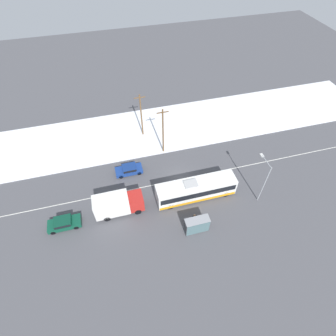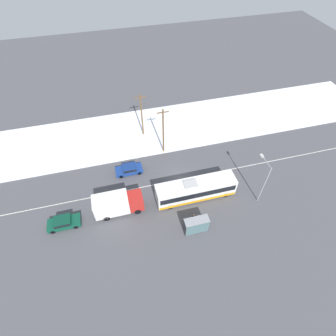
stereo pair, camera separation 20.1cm
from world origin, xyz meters
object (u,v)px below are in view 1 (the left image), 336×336
object	(u,v)px
bus_shelter	(198,225)
utility_pole_snowlot	(141,115)
pedestrian_at_stop	(194,218)
box_truck	(118,204)
parked_car_near_truck	(64,223)
city_bus	(196,189)
sedan_car	(129,169)
streetlamp	(264,177)
utility_pole_roadside	(163,131)

from	to	relation	value
bus_shelter	utility_pole_snowlot	xyz separation A→B (m)	(-2.99, 20.28, 2.54)
pedestrian_at_stop	bus_shelter	bearing A→B (deg)	-93.53
box_truck	parked_car_near_truck	world-z (taller)	box_truck
city_bus	pedestrian_at_stop	xyz separation A→B (m)	(-1.52, -3.98, -0.42)
pedestrian_at_stop	sedan_car	bearing A→B (deg)	122.42
streetlamp	bus_shelter	bearing A→B (deg)	-162.89
city_bus	utility_pole_snowlot	bearing A→B (deg)	107.16
box_truck	sedan_car	world-z (taller)	box_truck
sedan_car	utility_pole_roadside	size ratio (longest dim) A/B	0.49
streetlamp	utility_pole_snowlot	world-z (taller)	utility_pole_snowlot
bus_shelter	streetlamp	size ratio (longest dim) A/B	0.45
box_truck	streetlamp	bearing A→B (deg)	-7.56
city_bus	sedan_car	xyz separation A→B (m)	(-8.33, 6.75, -0.79)
utility_pole_roadside	utility_pole_snowlot	bearing A→B (deg)	115.95
bus_shelter	streetlamp	distance (m)	10.74
box_truck	city_bus	bearing A→B (deg)	-1.06
bus_shelter	utility_pole_roadside	size ratio (longest dim) A/B	0.37
bus_shelter	utility_pole_roadside	distance (m)	15.53
city_bus	utility_pole_snowlot	xyz separation A→B (m)	(-4.59, 14.88, 2.68)
parked_car_near_truck	utility_pole_roadside	xyz separation A→B (m)	(15.78, 10.11, 3.60)
utility_pole_roadside	utility_pole_snowlot	xyz separation A→B (m)	(-2.43, 4.99, -0.15)
parked_car_near_truck	utility_pole_roadside	distance (m)	19.08
box_truck	sedan_car	size ratio (longest dim) A/B	1.59
utility_pole_snowlot	streetlamp	bearing A→B (deg)	-53.14
bus_shelter	utility_pole_roadside	xyz separation A→B (m)	(-0.56, 15.29, 2.69)
utility_pole_roadside	sedan_car	bearing A→B (deg)	-153.00
pedestrian_at_stop	city_bus	bearing A→B (deg)	69.08
sedan_car	pedestrian_at_stop	xyz separation A→B (m)	(6.81, -10.73, 0.37)
bus_shelter	sedan_car	bearing A→B (deg)	118.97
city_bus	sedan_car	bearing A→B (deg)	141.00
bus_shelter	utility_pole_roadside	bearing A→B (deg)	92.08
box_truck	utility_pole_snowlot	distance (m)	16.13
streetlamp	utility_pole_roadside	world-z (taller)	utility_pole_roadside
streetlamp	utility_pole_snowlot	xyz separation A→B (m)	(-12.91, 17.22, -0.18)
utility_pole_roadside	pedestrian_at_stop	bearing A→B (deg)	-87.34
parked_car_near_truck	streetlamp	world-z (taller)	streetlamp
city_bus	pedestrian_at_stop	world-z (taller)	city_bus
streetlamp	utility_pole_roadside	distance (m)	16.11
pedestrian_at_stop	utility_pole_snowlot	distance (m)	19.36
city_bus	bus_shelter	size ratio (longest dim) A/B	3.59
pedestrian_at_stop	utility_pole_snowlot	xyz separation A→B (m)	(-3.07, 18.86, 3.11)
city_bus	parked_car_near_truck	world-z (taller)	city_bus
city_bus	utility_pole_roadside	distance (m)	10.52
utility_pole_roadside	city_bus	bearing A→B (deg)	-77.65
box_truck	utility_pole_roadside	size ratio (longest dim) A/B	0.77
pedestrian_at_stop	box_truck	bearing A→B (deg)	155.79
pedestrian_at_stop	bus_shelter	world-z (taller)	bus_shelter
box_truck	utility_pole_roadside	xyz separation A→B (m)	(8.65, 9.69, 2.59)
city_bus	pedestrian_at_stop	bearing A→B (deg)	-110.92
sedan_car	bus_shelter	bearing A→B (deg)	118.97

